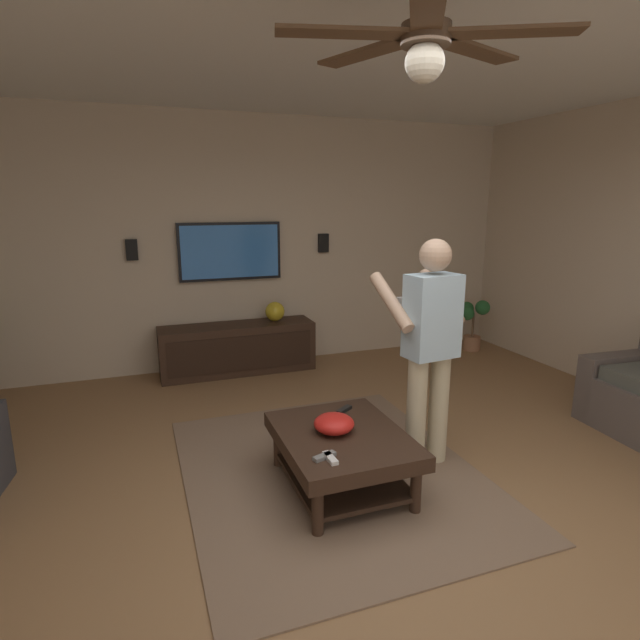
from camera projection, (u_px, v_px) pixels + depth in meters
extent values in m
plane|color=olive|center=(392.00, 532.00, 2.97)|extent=(8.29, 8.29, 0.00)
cube|color=#C6B299|center=(252.00, 243.00, 5.85)|extent=(0.10, 6.58, 2.83)
cube|color=#7A604C|center=(330.00, 472.00, 3.62)|extent=(2.44, 1.99, 0.01)
cube|color=#564C47|center=(621.00, 385.00, 4.54)|extent=(0.23, 0.85, 0.58)
cube|color=#332116|center=(342.00, 440.00, 3.36)|extent=(1.00, 0.80, 0.10)
cylinder|color=#332116|center=(359.00, 434.00, 3.89)|extent=(0.07, 0.07, 0.30)
cylinder|color=#332116|center=(278.00, 447.00, 3.68)|extent=(0.07, 0.07, 0.30)
cylinder|color=#332116|center=(416.00, 491.00, 3.13)|extent=(0.07, 0.07, 0.30)
cylinder|color=#332116|center=(318.00, 512.00, 2.91)|extent=(0.07, 0.07, 0.30)
cube|color=black|center=(341.00, 474.00, 3.41)|extent=(0.88, 0.68, 0.03)
cube|color=#332116|center=(238.00, 348.00, 5.72)|extent=(0.44, 1.70, 0.55)
cube|color=black|center=(242.00, 354.00, 5.51)|extent=(0.01, 1.56, 0.39)
cube|color=black|center=(230.00, 251.00, 5.70)|extent=(0.05, 1.14, 0.64)
cube|color=blue|center=(231.00, 252.00, 5.67)|extent=(0.01, 1.08, 0.58)
cylinder|color=#C6B793|center=(438.00, 409.00, 3.71)|extent=(0.14, 0.14, 0.82)
cylinder|color=#C6B793|center=(416.00, 414.00, 3.62)|extent=(0.14, 0.14, 0.82)
cube|color=silver|center=(432.00, 316.00, 3.51)|extent=(0.26, 0.38, 0.58)
sphere|color=tan|center=(435.00, 255.00, 3.41)|extent=(0.22, 0.22, 0.22)
cylinder|color=tan|center=(441.00, 297.00, 3.74)|extent=(0.48, 0.14, 0.37)
cylinder|color=tan|center=(391.00, 302.00, 3.55)|extent=(0.48, 0.14, 0.37)
cube|color=white|center=(400.00, 308.00, 3.84)|extent=(0.05, 0.05, 0.16)
cylinder|color=#9E6B4C|center=(472.00, 343.00, 6.61)|extent=(0.22, 0.22, 0.18)
cylinder|color=brown|center=(473.00, 325.00, 6.56)|extent=(0.03, 0.03, 0.30)
sphere|color=#235B2D|center=(483.00, 308.00, 6.44)|extent=(0.18, 0.18, 0.18)
sphere|color=#235B2D|center=(467.00, 313.00, 6.50)|extent=(0.18, 0.18, 0.18)
sphere|color=#235B2D|center=(467.00, 309.00, 6.58)|extent=(0.18, 0.18, 0.18)
ellipsoid|color=red|center=(334.00, 424.00, 3.34)|extent=(0.27, 0.27, 0.12)
cube|color=white|center=(330.00, 458.00, 2.99)|extent=(0.15, 0.05, 0.02)
cube|color=black|center=(344.00, 410.00, 3.69)|extent=(0.12, 0.15, 0.02)
cube|color=slate|center=(324.00, 456.00, 3.01)|extent=(0.09, 0.16, 0.02)
sphere|color=gold|center=(275.00, 311.00, 5.81)|extent=(0.22, 0.22, 0.22)
cube|color=black|center=(323.00, 243.00, 6.07)|extent=(0.06, 0.12, 0.22)
cube|color=black|center=(132.00, 250.00, 5.35)|extent=(0.06, 0.12, 0.22)
cylinder|color=#4C3828|center=(426.00, 35.00, 2.03)|extent=(0.20, 0.20, 0.08)
sphere|color=silver|center=(425.00, 62.00, 2.05)|extent=(0.16, 0.16, 0.16)
cube|color=brown|center=(368.00, 52.00, 2.26)|extent=(0.57, 0.31, 0.02)
cube|color=brown|center=(346.00, 32.00, 2.00)|extent=(0.26, 0.57, 0.02)
cube|color=brown|center=(428.00, 5.00, 1.72)|extent=(0.54, 0.39, 0.02)
cube|color=brown|center=(509.00, 32.00, 1.99)|extent=(0.36, 0.55, 0.02)
cube|color=brown|center=(473.00, 50.00, 2.23)|extent=(0.30, 0.57, 0.02)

